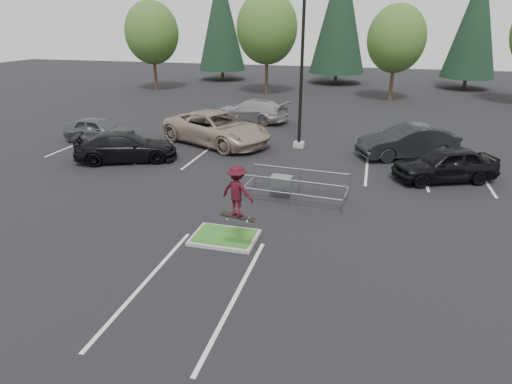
% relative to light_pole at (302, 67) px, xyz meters
% --- Properties ---
extents(ground, '(120.00, 120.00, 0.00)m').
position_rel_light_pole_xyz_m(ground, '(-0.50, -12.00, -4.56)').
color(ground, black).
rests_on(ground, ground).
extents(grass_median, '(2.20, 1.60, 0.16)m').
position_rel_light_pole_xyz_m(grass_median, '(-0.50, -12.00, -4.48)').
color(grass_median, gray).
rests_on(grass_median, ground).
extents(stall_lines, '(22.62, 17.60, 0.01)m').
position_rel_light_pole_xyz_m(stall_lines, '(-1.85, -5.98, -4.56)').
color(stall_lines, silver).
rests_on(stall_lines, ground).
extents(light_pole, '(0.70, 0.60, 10.12)m').
position_rel_light_pole_xyz_m(light_pole, '(0.00, 0.00, 0.00)').
color(light_pole, gray).
rests_on(light_pole, ground).
extents(decid_a, '(5.44, 5.44, 8.91)m').
position_rel_light_pole_xyz_m(decid_a, '(-18.51, 18.03, 1.02)').
color(decid_a, '#38281C').
rests_on(decid_a, ground).
extents(decid_b, '(5.89, 5.89, 9.64)m').
position_rel_light_pole_xyz_m(decid_b, '(-6.51, 18.53, 1.48)').
color(decid_b, '#38281C').
rests_on(decid_b, ground).
extents(decid_c, '(5.12, 5.12, 8.38)m').
position_rel_light_pole_xyz_m(decid_c, '(5.49, 17.83, 0.69)').
color(decid_c, '#38281C').
rests_on(decid_c, ground).
extents(conif_a, '(5.72, 5.72, 13.00)m').
position_rel_light_pole_xyz_m(conif_a, '(-14.50, 28.00, 2.54)').
color(conif_a, '#38281C').
rests_on(conif_a, ground).
extents(conif_b, '(6.38, 6.38, 14.50)m').
position_rel_light_pole_xyz_m(conif_b, '(-0.50, 28.50, 3.29)').
color(conif_b, '#38281C').
rests_on(conif_b, ground).
extents(conif_c, '(5.50, 5.50, 12.50)m').
position_rel_light_pole_xyz_m(conif_c, '(13.50, 27.50, 2.29)').
color(conif_c, '#38281C').
rests_on(conif_c, ground).
extents(cart_corral, '(4.26, 1.79, 1.18)m').
position_rel_light_pole_xyz_m(cart_corral, '(0.77, -7.97, -3.82)').
color(cart_corral, gray).
rests_on(cart_corral, ground).
extents(skateboarder, '(1.15, 0.83, 1.75)m').
position_rel_light_pole_xyz_m(skateboarder, '(0.31, -13.00, -2.33)').
color(skateboarder, black).
rests_on(skateboarder, ground).
extents(car_l_tan, '(7.63, 5.81, 1.93)m').
position_rel_light_pole_xyz_m(car_l_tan, '(-5.00, -0.50, -3.60)').
color(car_l_tan, gray).
rests_on(car_l_tan, ground).
extents(car_l_black, '(5.66, 4.02, 1.52)m').
position_rel_light_pole_xyz_m(car_l_black, '(-8.50, -5.00, -3.80)').
color(car_l_black, black).
rests_on(car_l_black, ground).
extents(car_l_grey, '(4.52, 2.07, 1.50)m').
position_rel_light_pole_xyz_m(car_l_grey, '(-12.00, -2.02, -3.81)').
color(car_l_grey, '#4C4F53').
rests_on(car_l_grey, ground).
extents(car_r_charc, '(5.56, 3.89, 1.74)m').
position_rel_light_pole_xyz_m(car_r_charc, '(6.00, -0.50, -3.69)').
color(car_r_charc, black).
rests_on(car_r_charc, ground).
extents(car_r_black, '(5.06, 3.54, 1.60)m').
position_rel_light_pole_xyz_m(car_r_black, '(7.50, -3.85, -3.76)').
color(car_r_black, black).
rests_on(car_r_black, ground).
extents(car_far_silver, '(5.91, 3.57, 1.60)m').
position_rel_light_pole_xyz_m(car_far_silver, '(-4.49, 6.00, -3.76)').
color(car_far_silver, '#A1A09B').
rests_on(car_far_silver, ground).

